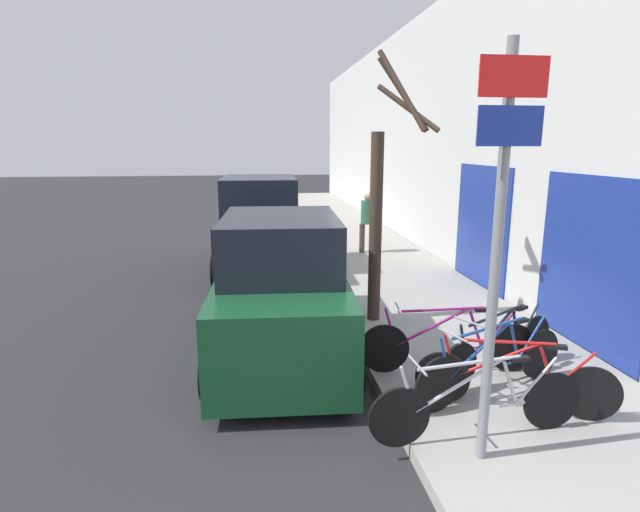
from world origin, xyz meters
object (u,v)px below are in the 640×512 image
object	(u,v)px
bicycle_0	(478,403)
street_tree	(380,208)
parked_car_1	(260,229)
bicycle_4	(449,344)
parked_car_0	(281,292)
signpost	(498,239)
bicycle_1	(515,380)
pedestrian_near	(368,218)
bicycle_3	(499,348)
bicycle_2	(493,363)

from	to	relation	value
bicycle_0	street_tree	size ratio (longest dim) A/B	0.53
parked_car_1	street_tree	bearing A→B (deg)	-64.26
bicycle_4	parked_car_0	distance (m)	2.43
signpost	bicycle_1	xyz separation A→B (m)	(0.71, 0.74, -1.72)
bicycle_4	parked_car_1	distance (m)	6.63
parked_car_0	street_tree	size ratio (longest dim) A/B	1.01
bicycle_0	street_tree	world-z (taller)	street_tree
pedestrian_near	bicycle_3	bearing A→B (deg)	100.69
bicycle_2	street_tree	bearing A→B (deg)	-6.38
parked_car_0	bicycle_4	bearing A→B (deg)	-27.63
parked_car_0	street_tree	world-z (taller)	street_tree
bicycle_0	parked_car_0	xyz separation A→B (m)	(-1.77, 2.68, 0.42)
bicycle_3	signpost	bearing A→B (deg)	120.72
bicycle_2	pedestrian_near	size ratio (longest dim) A/B	1.33
bicycle_4	parked_car_1	xyz separation A→B (m)	(-2.25, 6.21, 0.51)
parked_car_1	pedestrian_near	size ratio (longest dim) A/B	2.72
bicycle_0	pedestrian_near	world-z (taller)	pedestrian_near
bicycle_2	street_tree	size ratio (longest dim) A/B	0.51
bicycle_0	bicycle_3	bearing A→B (deg)	-37.81
bicycle_2	parked_car_0	distance (m)	3.01
bicycle_3	pedestrian_near	distance (m)	7.53
bicycle_3	street_tree	bearing A→B (deg)	-4.28
bicycle_0	bicycle_2	world-z (taller)	bicycle_2
parked_car_1	pedestrian_near	distance (m)	3.08
parked_car_0	parked_car_1	bearing A→B (deg)	95.55
bicycle_1	pedestrian_near	xyz separation A→B (m)	(0.30, 8.32, 0.57)
bicycle_2	bicycle_3	xyz separation A→B (m)	(0.29, 0.40, -0.00)
parked_car_0	signpost	bearing A→B (deg)	-57.51
signpost	bicycle_3	bearing A→B (deg)	58.51
bicycle_0	bicycle_3	size ratio (longest dim) A/B	1.14
signpost	parked_car_1	bearing A→B (deg)	103.22
bicycle_1	bicycle_2	size ratio (longest dim) A/B	0.92
signpost	parked_car_0	size ratio (longest dim) A/B	0.86
bicycle_0	bicycle_4	distance (m)	1.48
bicycle_3	parked_car_1	world-z (taller)	parked_car_1
pedestrian_near	bicycle_0	bearing A→B (deg)	95.16
bicycle_4	pedestrian_near	size ratio (longest dim) A/B	1.40
bicycle_2	street_tree	distance (m)	3.14
bicycle_2	bicycle_1	bearing A→B (deg)	165.78
parked_car_1	street_tree	xyz separation A→B (m)	(1.84, -4.17, 0.99)
parked_car_1	street_tree	world-z (taller)	street_tree
pedestrian_near	street_tree	bearing A→B (deg)	89.90
bicycle_4	street_tree	bearing A→B (deg)	18.37
bicycle_2	bicycle_4	world-z (taller)	bicycle_4
signpost	bicycle_1	world-z (taller)	signpost
parked_car_0	street_tree	bearing A→B (deg)	29.76
bicycle_0	street_tree	xyz separation A→B (m)	(-0.13, 3.50, 1.51)
bicycle_0	bicycle_1	world-z (taller)	bicycle_0
bicycle_0	street_tree	distance (m)	3.81
street_tree	bicycle_0	bearing A→B (deg)	-87.92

